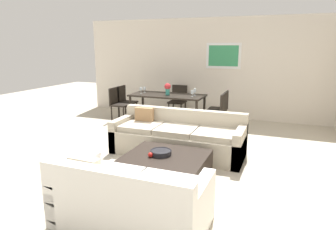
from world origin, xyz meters
The scene contains 18 objects.
ground_plane centered at (0.00, 0.00, 0.00)m, with size 18.00×18.00×0.00m, color #BCB29E.
back_wall_unit centered at (0.30, 3.53, 1.35)m, with size 8.40×0.09×2.70m.
sofa_beige centered at (0.03, 0.34, 0.29)m, with size 2.40×0.90×0.78m.
loveseat_white centered at (0.31, -2.02, 0.29)m, with size 1.67×0.90×0.78m.
coffee_table centered at (0.24, -0.81, 0.19)m, with size 1.19×1.06×0.38m.
decorative_bowl centered at (0.16, -0.79, 0.42)m, with size 0.32×0.32×0.07m.
apple_on_coffee_table centered at (0.06, -0.94, 0.42)m, with size 0.07×0.07×0.07m, color red.
dining_table centered at (-0.97, 2.34, 0.68)m, with size 1.87×0.84×0.75m.
dining_chair_right_far centered at (0.37, 2.53, 0.50)m, with size 0.44×0.44×0.88m.
dining_chair_left_far centered at (-2.31, 2.53, 0.50)m, with size 0.44×0.44×0.88m.
dining_chair_left_near centered at (-2.31, 2.15, 0.50)m, with size 0.44×0.44×0.88m.
dining_chair_head centered at (-0.97, 3.17, 0.50)m, with size 0.44×0.44×0.88m.
dining_chair_right_near centered at (0.37, 2.15, 0.50)m, with size 0.44×0.44×0.88m.
wine_glass_left_far centered at (-1.66, 2.44, 0.85)m, with size 0.07×0.07×0.15m.
wine_glass_left_near centered at (-1.66, 2.23, 0.87)m, with size 0.07×0.07×0.17m.
wine_glass_right_far centered at (-0.28, 2.44, 0.87)m, with size 0.06×0.06×0.18m.
wine_glass_right_near centered at (-0.28, 2.23, 0.86)m, with size 0.07×0.07×0.16m.
centerpiece_vase centered at (-0.94, 2.29, 0.92)m, with size 0.16×0.16×0.29m.
Camera 1 is at (1.81, -4.68, 1.96)m, focal length 32.20 mm.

